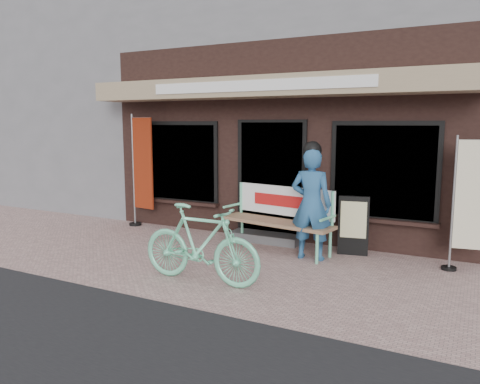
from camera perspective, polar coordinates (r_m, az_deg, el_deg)
The scene contains 9 objects.
ground at distance 7.09m, azimuth -2.79°, elevation -9.16°, with size 70.00×70.00×0.00m, color tan.
storefront at distance 11.36m, azimuth 10.11°, elevation 12.58°, with size 7.00×6.77×6.00m.
neighbor_left_near at distance 16.48m, azimuth -19.36°, elevation 11.63°, with size 10.00×7.00×6.40m, color slate.
bench at distance 7.90m, azimuth 4.88°, elevation -2.62°, with size 2.04×0.84×1.08m.
person at distance 7.39m, azimuth 8.68°, elevation -1.20°, with size 0.67×0.47×1.86m.
bicycle at distance 6.33m, azimuth -4.83°, elevation -6.32°, with size 0.50×1.77×1.07m, color #73E1B0.
nobori_red at distance 9.79m, azimuth -11.94°, elevation 2.72°, with size 0.69×0.29×2.33m.
nobori_cream at distance 7.43m, azimuth 26.08°, elevation -1.14°, with size 0.59×0.25×1.97m.
menu_stand at distance 7.83m, azimuth 13.66°, elevation -3.93°, with size 0.49×0.19×0.97m.
Camera 1 is at (3.41, -5.83, 2.14)m, focal length 35.00 mm.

